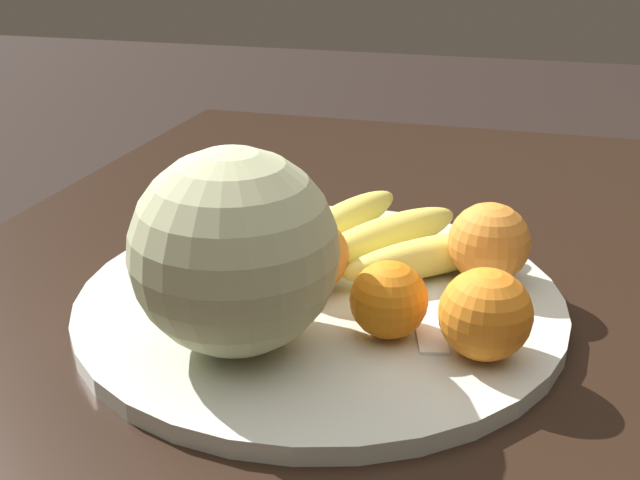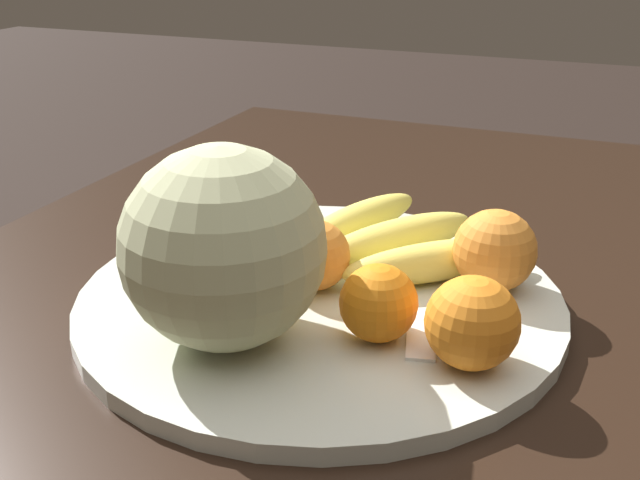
{
  "view_description": "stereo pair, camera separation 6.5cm",
  "coord_description": "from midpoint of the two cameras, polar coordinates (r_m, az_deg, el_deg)",
  "views": [
    {
      "loc": [
        -0.51,
        -0.11,
        1.09
      ],
      "look_at": [
        0.07,
        0.05,
        0.83
      ],
      "focal_mm": 42.0,
      "sensor_mm": 36.0,
      "label": 1
    },
    {
      "loc": [
        -0.48,
        -0.17,
        1.09
      ],
      "look_at": [
        0.07,
        0.05,
        0.83
      ],
      "focal_mm": 42.0,
      "sensor_mm": 36.0,
      "label": 2
    }
  ],
  "objects": [
    {
      "name": "orange_back_left",
      "position": [
        0.66,
        2.39,
        -1.23
      ],
      "size": [
        0.06,
        0.06,
        0.06
      ],
      "color": "orange",
      "rests_on": "fruit_bowl"
    },
    {
      "name": "produce_tag",
      "position": [
        0.61,
        10.75,
        -7.24
      ],
      "size": [
        0.08,
        0.04,
        0.0
      ],
      "rotation": [
        0.0,
        0.0,
        0.26
      ],
      "color": "white",
      "rests_on": "fruit_bowl"
    },
    {
      "name": "melon",
      "position": [
        0.56,
        -4.13,
        -0.64
      ],
      "size": [
        0.16,
        0.16,
        0.16
      ],
      "color": "#B2B789",
      "rests_on": "fruit_bowl"
    },
    {
      "name": "fruit_bowl",
      "position": [
        0.67,
        2.77,
        -4.52
      ],
      "size": [
        0.43,
        0.43,
        0.02
      ],
      "color": "beige",
      "rests_on": "kitchen_table"
    },
    {
      "name": "orange_front_right",
      "position": [
        0.59,
        7.65,
        -4.86
      ],
      "size": [
        0.06,
        0.06,
        0.06
      ],
      "color": "orange",
      "rests_on": "fruit_bowl"
    },
    {
      "name": "banana_bunch",
      "position": [
        0.73,
        8.2,
        -0.08
      ],
      "size": [
        0.23,
        0.23,
        0.04
      ],
      "rotation": [
        0.0,
        0.0,
        5.67
      ],
      "color": "brown",
      "rests_on": "fruit_bowl"
    },
    {
      "name": "orange_mid_center",
      "position": [
        0.69,
        15.84,
        -0.83
      ],
      "size": [
        0.07,
        0.07,
        0.07
      ],
      "color": "orange",
      "rests_on": "fruit_bowl"
    },
    {
      "name": "orange_front_left",
      "position": [
        0.57,
        14.76,
        -6.26
      ],
      "size": [
        0.07,
        0.07,
        0.07
      ],
      "color": "orange",
      "rests_on": "fruit_bowl"
    },
    {
      "name": "kitchen_table",
      "position": [
        0.67,
        4.83,
        -16.05
      ],
      "size": [
        1.48,
        0.92,
        0.76
      ],
      "color": "black",
      "rests_on": "ground_plane"
    }
  ]
}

